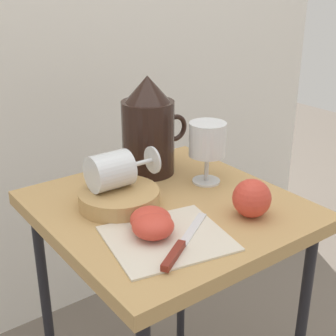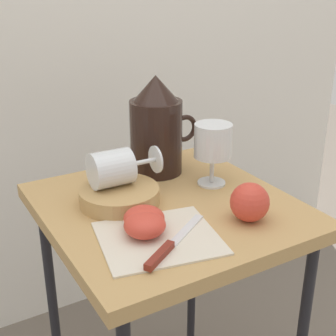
{
  "view_description": "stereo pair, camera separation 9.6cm",
  "coord_description": "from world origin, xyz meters",
  "px_view_note": "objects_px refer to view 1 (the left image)",
  "views": [
    {
      "loc": [
        -0.53,
        -0.72,
        1.13
      ],
      "look_at": [
        0.0,
        0.0,
        0.76
      ],
      "focal_mm": 50.91,
      "sensor_mm": 36.0,
      "label": 1
    },
    {
      "loc": [
        -0.45,
        -0.77,
        1.13
      ],
      "look_at": [
        0.0,
        0.0,
        0.76
      ],
      "focal_mm": 50.91,
      "sensor_mm": 36.0,
      "label": 2
    }
  ],
  "objects_px": {
    "table": "(168,232)",
    "knife": "(180,247)",
    "apple_whole": "(252,198)",
    "basket_tray": "(119,198)",
    "pitcher": "(149,135)",
    "apple_half_right": "(151,219)",
    "wine_glass_upright": "(207,142)",
    "apple_half_left": "(153,226)",
    "wine_glass_tipped_near": "(112,170)"
  },
  "relations": [
    {
      "from": "wine_glass_upright",
      "to": "apple_half_left",
      "type": "distance_m",
      "value": 0.28
    },
    {
      "from": "apple_half_right",
      "to": "knife",
      "type": "bearing_deg",
      "value": -89.31
    },
    {
      "from": "wine_glass_upright",
      "to": "apple_half_left",
      "type": "height_order",
      "value": "wine_glass_upright"
    },
    {
      "from": "wine_glass_tipped_near",
      "to": "knife",
      "type": "height_order",
      "value": "wine_glass_tipped_near"
    },
    {
      "from": "apple_half_left",
      "to": "apple_half_right",
      "type": "height_order",
      "value": "same"
    },
    {
      "from": "knife",
      "to": "apple_half_right",
      "type": "bearing_deg",
      "value": 90.69
    },
    {
      "from": "apple_half_left",
      "to": "apple_half_right",
      "type": "distance_m",
      "value": 0.03
    },
    {
      "from": "wine_glass_upright",
      "to": "apple_half_right",
      "type": "relative_size",
      "value": 1.85
    },
    {
      "from": "apple_half_right",
      "to": "pitcher",
      "type": "bearing_deg",
      "value": 56.2
    },
    {
      "from": "knife",
      "to": "apple_whole",
      "type": "bearing_deg",
      "value": 5.7
    },
    {
      "from": "table",
      "to": "knife",
      "type": "distance_m",
      "value": 0.2
    },
    {
      "from": "table",
      "to": "apple_whole",
      "type": "bearing_deg",
      "value": -54.74
    },
    {
      "from": "table",
      "to": "knife",
      "type": "relative_size",
      "value": 3.66
    },
    {
      "from": "apple_half_right",
      "to": "basket_tray",
      "type": "bearing_deg",
      "value": 86.59
    },
    {
      "from": "pitcher",
      "to": "knife",
      "type": "relative_size",
      "value": 1.27
    },
    {
      "from": "wine_glass_tipped_near",
      "to": "knife",
      "type": "xyz_separation_m",
      "value": [
        -0.0,
        -0.23,
        -0.06
      ]
    },
    {
      "from": "table",
      "to": "basket_tray",
      "type": "distance_m",
      "value": 0.13
    },
    {
      "from": "apple_half_left",
      "to": "apple_whole",
      "type": "height_order",
      "value": "apple_whole"
    },
    {
      "from": "pitcher",
      "to": "basket_tray",
      "type": "bearing_deg",
      "value": -143.47
    },
    {
      "from": "apple_half_right",
      "to": "knife",
      "type": "distance_m",
      "value": 0.09
    },
    {
      "from": "apple_whole",
      "to": "knife",
      "type": "xyz_separation_m",
      "value": [
        -0.19,
        -0.02,
        -0.03
      ]
    },
    {
      "from": "table",
      "to": "basket_tray",
      "type": "relative_size",
      "value": 4.06
    },
    {
      "from": "wine_glass_upright",
      "to": "apple_whole",
      "type": "height_order",
      "value": "wine_glass_upright"
    },
    {
      "from": "basket_tray",
      "to": "wine_glass_tipped_near",
      "type": "distance_m",
      "value": 0.06
    },
    {
      "from": "apple_whole",
      "to": "knife",
      "type": "distance_m",
      "value": 0.2
    },
    {
      "from": "pitcher",
      "to": "apple_half_left",
      "type": "height_order",
      "value": "pitcher"
    },
    {
      "from": "basket_tray",
      "to": "wine_glass_upright",
      "type": "relative_size",
      "value": 1.18
    },
    {
      "from": "basket_tray",
      "to": "apple_half_right",
      "type": "relative_size",
      "value": 2.18
    },
    {
      "from": "knife",
      "to": "pitcher",
      "type": "bearing_deg",
      "value": 64.02
    },
    {
      "from": "apple_half_left",
      "to": "knife",
      "type": "distance_m",
      "value": 0.07
    },
    {
      "from": "basket_tray",
      "to": "knife",
      "type": "relative_size",
      "value": 0.9
    },
    {
      "from": "wine_glass_upright",
      "to": "knife",
      "type": "xyz_separation_m",
      "value": [
        -0.23,
        -0.2,
        -0.09
      ]
    },
    {
      "from": "apple_whole",
      "to": "basket_tray",
      "type": "bearing_deg",
      "value": 134.19
    },
    {
      "from": "pitcher",
      "to": "apple_half_left",
      "type": "distance_m",
      "value": 0.32
    },
    {
      "from": "pitcher",
      "to": "apple_half_right",
      "type": "distance_m",
      "value": 0.29
    },
    {
      "from": "wine_glass_upright",
      "to": "wine_glass_tipped_near",
      "type": "bearing_deg",
      "value": 171.2
    },
    {
      "from": "pitcher",
      "to": "apple_whole",
      "type": "relative_size",
      "value": 3.05
    },
    {
      "from": "basket_tray",
      "to": "wine_glass_upright",
      "type": "distance_m",
      "value": 0.24
    },
    {
      "from": "apple_half_left",
      "to": "knife",
      "type": "xyz_separation_m",
      "value": [
        0.01,
        -0.06,
        -0.02
      ]
    },
    {
      "from": "apple_half_left",
      "to": "pitcher",
      "type": "bearing_deg",
      "value": 56.96
    },
    {
      "from": "pitcher",
      "to": "wine_glass_tipped_near",
      "type": "distance_m",
      "value": 0.18
    },
    {
      "from": "pitcher",
      "to": "wine_glass_tipped_near",
      "type": "height_order",
      "value": "pitcher"
    },
    {
      "from": "wine_glass_tipped_near",
      "to": "table",
      "type": "bearing_deg",
      "value": -38.11
    },
    {
      "from": "apple_half_right",
      "to": "apple_whole",
      "type": "height_order",
      "value": "apple_whole"
    },
    {
      "from": "basket_tray",
      "to": "apple_half_right",
      "type": "xyz_separation_m",
      "value": [
        -0.01,
        -0.13,
        0.01
      ]
    },
    {
      "from": "wine_glass_upright",
      "to": "knife",
      "type": "bearing_deg",
      "value": -139.49
    },
    {
      "from": "table",
      "to": "wine_glass_upright",
      "type": "distance_m",
      "value": 0.22
    },
    {
      "from": "apple_whole",
      "to": "wine_glass_tipped_near",
      "type": "bearing_deg",
      "value": 131.88
    },
    {
      "from": "apple_half_left",
      "to": "wine_glass_tipped_near",
      "type": "bearing_deg",
      "value": 84.83
    },
    {
      "from": "table",
      "to": "pitcher",
      "type": "xyz_separation_m",
      "value": [
        0.06,
        0.16,
        0.16
      ]
    }
  ]
}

